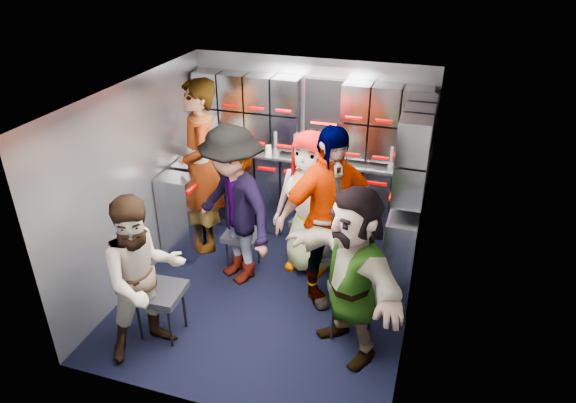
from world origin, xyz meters
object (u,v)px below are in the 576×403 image
(jump_seat_near_left, at_px, (159,295))
(attendant_arc_e, at_px, (352,274))
(jump_seat_near_right, at_px, (353,297))
(attendant_arc_c, at_px, (310,203))
(attendant_arc_d, at_px, (328,218))
(attendant_arc_b, at_px, (234,207))
(jump_seat_center, at_px, (314,224))
(attendant_arc_a, at_px, (144,278))
(attendant_standing, at_px, (201,168))
(jump_seat_mid_left, at_px, (242,237))
(jump_seat_mid_right, at_px, (330,251))

(jump_seat_near_left, bearing_deg, attendant_arc_e, 11.47)
(jump_seat_near_right, height_order, attendant_arc_c, attendant_arc_c)
(jump_seat_near_left, height_order, attendant_arc_d, attendant_arc_d)
(attendant_arc_b, bearing_deg, attendant_arc_c, 63.66)
(jump_seat_center, height_order, attendant_arc_a, attendant_arc_a)
(attendant_standing, bearing_deg, attendant_arc_c, 55.94)
(attendant_arc_a, bearing_deg, jump_seat_mid_left, 26.27)
(jump_seat_near_left, relative_size, attendant_standing, 0.25)
(attendant_standing, relative_size, attendant_arc_e, 1.24)
(attendant_arc_a, bearing_deg, attendant_arc_d, -9.38)
(attendant_arc_e, bearing_deg, attendant_arc_d, 161.13)
(jump_seat_near_left, distance_m, attendant_arc_c, 1.79)
(attendant_arc_e, bearing_deg, attendant_arc_a, -121.29)
(jump_seat_mid_right, relative_size, attendant_arc_d, 0.28)
(attendant_arc_b, distance_m, attendant_arc_e, 1.52)
(jump_seat_center, xyz_separation_m, attendant_arc_d, (0.30, -0.65, 0.48))
(attendant_arc_e, bearing_deg, jump_seat_mid_right, 155.46)
(jump_seat_center, distance_m, jump_seat_mid_right, 0.56)
(jump_seat_center, bearing_deg, jump_seat_mid_right, -57.17)
(jump_seat_center, relative_size, jump_seat_near_right, 0.96)
(jump_seat_near_left, distance_m, jump_seat_near_right, 1.74)
(jump_seat_near_right, relative_size, attendant_arc_c, 0.33)
(jump_seat_near_right, height_order, attendant_arc_d, attendant_arc_d)
(attendant_arc_b, bearing_deg, attendant_standing, 172.64)
(attendant_standing, bearing_deg, jump_seat_center, 63.96)
(jump_seat_near_right, relative_size, attendant_arc_a, 0.35)
(jump_seat_near_right, height_order, attendant_standing, attendant_standing)
(jump_seat_center, height_order, jump_seat_mid_right, jump_seat_center)
(jump_seat_mid_right, distance_m, attendant_standing, 1.72)
(attendant_arc_c, xyz_separation_m, attendant_arc_d, (0.30, -0.47, 0.13))
(jump_seat_mid_right, height_order, attendant_arc_d, attendant_arc_d)
(attendant_standing, xyz_separation_m, attendant_arc_b, (0.60, -0.49, -0.14))
(jump_seat_center, distance_m, attendant_standing, 1.40)
(jump_seat_mid_left, bearing_deg, jump_seat_near_left, -104.21)
(attendant_standing, bearing_deg, attendant_arc_d, 40.31)
(jump_seat_mid_left, xyz_separation_m, attendant_arc_e, (1.36, -0.87, 0.41))
(jump_seat_mid_left, xyz_separation_m, jump_seat_mid_right, (0.99, -0.05, 0.04))
(attendant_arc_e, bearing_deg, attendant_arc_c, 162.47)
(jump_seat_mid_right, distance_m, attendant_arc_c, 0.55)
(jump_seat_center, height_order, attendant_arc_d, attendant_arc_d)
(jump_seat_center, distance_m, attendant_arc_c, 0.40)
(jump_seat_center, height_order, attendant_arc_e, attendant_arc_e)
(jump_seat_mid_right, bearing_deg, attendant_arc_b, -172.47)
(jump_seat_mid_left, relative_size, attendant_arc_c, 0.28)
(jump_seat_near_right, relative_size, attendant_arc_b, 0.31)
(jump_seat_near_right, bearing_deg, attendant_arc_b, 159.23)
(jump_seat_mid_left, height_order, attendant_arc_c, attendant_arc_c)
(attendant_arc_c, distance_m, attendant_arc_e, 1.30)
(jump_seat_mid_right, height_order, attendant_arc_b, attendant_arc_b)
(jump_seat_mid_right, xyz_separation_m, attendant_arc_a, (-1.29, -1.34, 0.32))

